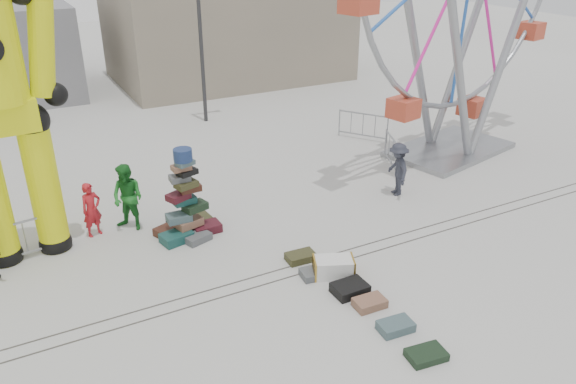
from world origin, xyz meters
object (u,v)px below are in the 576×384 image
pedestrian_red (92,210)px  steamer_trunk (334,267)px  lamp_post_left (8,20)px  suitcase_tower (186,211)px  lamp_post_right (201,14)px  barricade_wheel_back (363,126)px  barricade_wheel_front (392,153)px  pedestrian_green (128,198)px  pedestrian_grey (398,169)px  barricade_dummy_c (4,246)px

pedestrian_red → steamer_trunk: bearing=-65.8°
lamp_post_left → suitcase_tower: lamp_post_left is taller
lamp_post_right → pedestrian_red: size_ratio=5.22×
steamer_trunk → barricade_wheel_back: barricade_wheel_back is taller
suitcase_tower → pedestrian_red: (-2.26, 1.15, 0.07)m
suitcase_tower → barricade_wheel_front: size_ratio=1.25×
barricade_wheel_back → pedestrian_green: bearing=-108.1°
lamp_post_left → barricade_wheel_back: bearing=-31.7°
pedestrian_grey → barricade_wheel_front: bearing=161.2°
barricade_wheel_back → pedestrian_green: pedestrian_green is taller
pedestrian_green → pedestrian_grey: (7.93, -1.66, -0.10)m
barricade_wheel_back → pedestrian_grey: size_ratio=1.18×
suitcase_tower → steamer_trunk: size_ratio=2.57×
lamp_post_right → barricade_wheel_front: (3.77, -8.08, -3.93)m
suitcase_tower → barricade_wheel_front: 7.90m
steamer_trunk → pedestrian_grey: pedestrian_grey is taller
barricade_wheel_front → barricade_wheel_back: same height
barricade_wheel_back → pedestrian_grey: (-1.98, -4.70, 0.30)m
pedestrian_red → barricade_wheel_back: bearing=-5.5°
lamp_post_right → barricade_wheel_back: (4.58, -5.14, -3.93)m
barricade_dummy_c → steamer_trunk: bearing=-39.1°
steamer_trunk → barricade_dummy_c: size_ratio=0.49×
pedestrian_grey → pedestrian_green: bearing=-86.9°
lamp_post_left → steamer_trunk: (5.41, -14.82, -4.26)m
lamp_post_right → pedestrian_green: lamp_post_right is taller
steamer_trunk → barricade_wheel_back: bearing=74.5°
lamp_post_right → pedestrian_green: 10.38m
steamer_trunk → pedestrian_red: pedestrian_red is taller
pedestrian_red → pedestrian_grey: (8.90, -1.78, 0.08)m
lamp_post_right → suitcase_tower: size_ratio=3.20×
lamp_post_left → pedestrian_grey: bearing=-51.0°
lamp_post_right → pedestrian_grey: size_ratio=4.72×
steamer_trunk → lamp_post_left: bearing=133.3°
barricade_wheel_back → pedestrian_red: 11.27m
barricade_dummy_c → barricade_wheel_back: same height
steamer_trunk → pedestrian_red: bearing=158.0°
lamp_post_right → steamer_trunk: lamp_post_right is taller
barricade_wheel_back → pedestrian_grey: pedestrian_grey is taller
lamp_post_left → barricade_dummy_c: 11.42m
lamp_post_right → barricade_dummy_c: size_ratio=4.00×
lamp_post_left → pedestrian_green: size_ratio=4.20×
pedestrian_grey → barricade_dummy_c: bearing=-81.3°
lamp_post_right → barricade_dummy_c: lamp_post_right is taller
lamp_post_right → pedestrian_red: (-6.30, -8.06, -3.72)m
barricade_wheel_back → pedestrian_green: size_ratio=1.05×
pedestrian_green → lamp_post_left: bearing=148.6°
pedestrian_red → pedestrian_grey: 9.07m
steamer_trunk → barricade_wheel_front: (5.37, 4.74, 0.32)m
pedestrian_green → suitcase_tower: bearing=10.7°
steamer_trunk → lamp_post_right: bearing=106.2°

